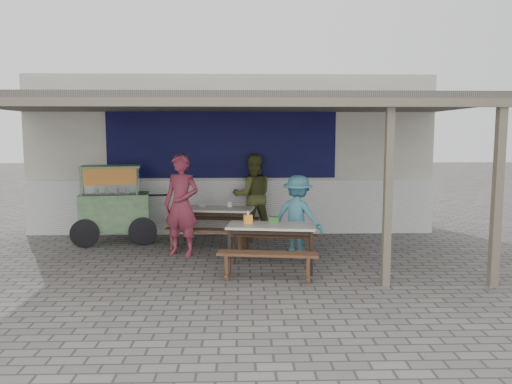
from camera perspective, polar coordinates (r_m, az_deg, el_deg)
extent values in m
plane|color=slate|center=(8.28, -3.30, -8.88)|extent=(60.00, 60.00, 0.00)
cube|color=beige|center=(11.59, -2.84, 4.36)|extent=(9.00, 1.20, 3.50)
cube|color=white|center=(11.07, -2.87, -1.73)|extent=(9.00, 0.10, 1.20)
cube|color=#0D0F40|center=(10.97, -3.96, 5.79)|extent=(5.00, 0.03, 1.60)
cube|color=#59534C|center=(8.99, -3.23, 10.05)|extent=(9.00, 4.20, 0.12)
cube|color=#716855|center=(6.94, -3.71, 10.21)|extent=(9.00, 0.12, 0.12)
cube|color=#716855|center=(7.92, 25.87, -0.31)|extent=(0.12, 0.12, 2.70)
cube|color=#716855|center=(7.43, 14.84, -0.28)|extent=(0.11, 0.11, 2.70)
cube|color=beige|center=(9.96, -4.75, -1.94)|extent=(1.60, 0.91, 0.04)
cube|color=black|center=(9.97, -4.75, -2.28)|extent=(1.49, 0.80, 0.06)
cube|color=black|center=(9.92, -9.03, -4.23)|extent=(0.05, 0.05, 0.71)
cube|color=black|center=(9.63, -1.01, -4.49)|extent=(0.05, 0.05, 0.71)
cube|color=black|center=(10.45, -8.16, -3.66)|extent=(0.05, 0.05, 0.71)
cube|color=black|center=(10.17, -0.54, -3.87)|extent=(0.05, 0.05, 0.71)
cube|color=brown|center=(9.36, -5.59, -4.37)|extent=(1.64, 0.53, 0.04)
cube|color=brown|center=(9.58, -9.43, -5.55)|extent=(0.09, 0.28, 0.41)
cube|color=brown|center=(9.29, -1.60, -5.85)|extent=(0.09, 0.28, 0.41)
cube|color=brown|center=(10.65, -3.98, -3.00)|extent=(1.64, 0.53, 0.04)
cube|color=brown|center=(10.84, -7.39, -4.08)|extent=(0.09, 0.28, 0.41)
cube|color=brown|center=(10.58, -0.47, -4.28)|extent=(0.09, 0.28, 0.41)
cube|color=beige|center=(8.13, 1.76, -3.89)|extent=(1.50, 0.85, 0.04)
cube|color=black|center=(8.14, 1.76, -4.30)|extent=(1.38, 0.74, 0.06)
cube|color=black|center=(8.02, -3.06, -6.78)|extent=(0.05, 0.05, 0.71)
cube|color=black|center=(7.92, 6.31, -6.99)|extent=(0.05, 0.05, 0.71)
cube|color=black|center=(8.54, -2.46, -5.93)|extent=(0.05, 0.05, 0.71)
cube|color=black|center=(8.45, 6.32, -6.12)|extent=(0.05, 0.05, 0.71)
cube|color=brown|center=(7.53, 1.33, -7.08)|extent=(1.54, 0.49, 0.04)
cube|color=brown|center=(7.66, -3.26, -8.59)|extent=(0.09, 0.28, 0.41)
cube|color=brown|center=(7.56, 5.98, -8.82)|extent=(0.09, 0.28, 0.41)
cube|color=brown|center=(8.85, 2.11, -4.99)|extent=(1.54, 0.49, 0.04)
cube|color=brown|center=(8.96, -1.80, -6.31)|extent=(0.09, 0.28, 0.41)
cube|color=brown|center=(8.88, 6.05, -6.48)|extent=(0.09, 0.28, 0.41)
cube|color=#7AA56E|center=(10.56, -15.82, -2.09)|extent=(1.46, 0.92, 0.70)
cube|color=#7AA56E|center=(10.63, -15.76, -4.07)|extent=(1.40, 0.87, 0.05)
cylinder|color=black|center=(10.31, -18.99, -4.51)|extent=(0.56, 0.14, 0.56)
cylinder|color=black|center=(10.22, -12.82, -4.41)|extent=(0.56, 0.14, 0.56)
cube|color=silver|center=(10.49, -16.20, 1.30)|extent=(1.19, 0.78, 0.55)
cube|color=#7AA56E|center=(10.47, -16.25, 2.81)|extent=(1.24, 0.83, 0.04)
cube|color=#C53E2E|center=(10.17, -16.37, 1.67)|extent=(1.00, 0.19, 0.32)
cylinder|color=black|center=(10.49, -11.49, -0.37)|extent=(0.70, 0.16, 0.04)
imported|color=maroon|center=(9.18, -8.52, -1.47)|extent=(0.79, 0.66, 1.86)
imported|color=#505629|center=(10.73, -0.37, -0.42)|extent=(0.94, 0.78, 1.78)
imported|color=teal|center=(8.99, 4.80, -2.80)|extent=(1.10, 0.99, 1.49)
cube|color=orange|center=(8.27, -0.93, -3.08)|extent=(0.16, 0.16, 0.14)
cube|color=#326B2F|center=(8.26, 2.10, -3.21)|extent=(0.17, 0.13, 0.10)
cylinder|color=white|center=(10.08, -3.03, -1.41)|extent=(0.09, 0.09, 0.10)
imported|color=silver|center=(10.14, -6.17, -1.54)|extent=(0.25, 0.25, 0.05)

